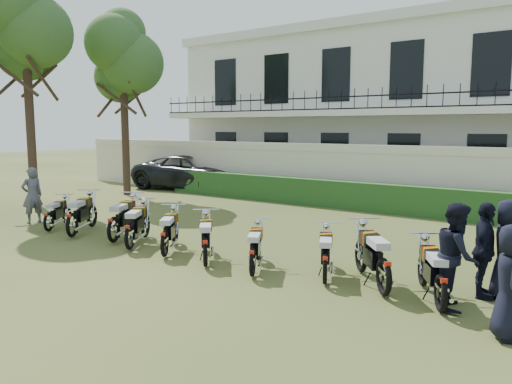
# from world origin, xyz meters

# --- Properties ---
(ground) EXTENTS (100.00, 100.00, 0.00)m
(ground) POSITION_xyz_m (0.00, 0.00, 0.00)
(ground) COLOR #36441B
(ground) RESTS_ON ground
(perimeter_wall) EXTENTS (30.00, 0.35, 2.30)m
(perimeter_wall) POSITION_xyz_m (0.00, 8.00, 1.17)
(perimeter_wall) COLOR beige
(perimeter_wall) RESTS_ON ground
(hedge) EXTENTS (18.00, 0.60, 1.00)m
(hedge) POSITION_xyz_m (1.00, 7.20, 0.50)
(hedge) COLOR #19481C
(hedge) RESTS_ON ground
(building) EXTENTS (20.40, 9.60, 7.40)m
(building) POSITION_xyz_m (0.00, 13.96, 3.71)
(building) COLOR silver
(building) RESTS_ON ground
(tree_west_mid) EXTENTS (3.40, 3.20, 8.82)m
(tree_west_mid) POSITION_xyz_m (-9.46, 1.00, 6.67)
(tree_west_mid) COLOR #473323
(tree_west_mid) RESTS_ON ground
(tree_west_near) EXTENTS (3.40, 3.20, 7.90)m
(tree_west_near) POSITION_xyz_m (-8.96, 5.00, 5.89)
(tree_west_near) COLOR #473323
(tree_west_near) RESTS_ON ground
(motorcycle_0) EXTENTS (1.00, 1.49, 0.94)m
(motorcycle_0) POSITION_xyz_m (-4.46, -1.49, 0.43)
(motorcycle_0) COLOR black
(motorcycle_0) RESTS_ON ground
(motorcycle_1) EXTENTS (1.24, 1.80, 1.14)m
(motorcycle_1) POSITION_xyz_m (-3.23, -1.56, 0.53)
(motorcycle_1) COLOR black
(motorcycle_1) RESTS_ON ground
(motorcycle_2) EXTENTS (1.09, 1.89, 1.14)m
(motorcycle_2) POSITION_xyz_m (-1.85, -1.29, 0.53)
(motorcycle_2) COLOR black
(motorcycle_2) RESTS_ON ground
(motorcycle_3) EXTENTS (1.18, 1.73, 1.09)m
(motorcycle_3) POSITION_xyz_m (-0.93, -1.54, 0.50)
(motorcycle_3) COLOR black
(motorcycle_3) RESTS_ON ground
(motorcycle_4) EXTENTS (1.17, 1.61, 1.04)m
(motorcycle_4) POSITION_xyz_m (0.23, -1.51, 0.48)
(motorcycle_4) COLOR black
(motorcycle_4) RESTS_ON ground
(motorcycle_5) EXTENTS (1.32, 1.51, 1.04)m
(motorcycle_5) POSITION_xyz_m (1.50, -1.56, 0.48)
(motorcycle_5) COLOR black
(motorcycle_5) RESTS_ON ground
(motorcycle_6) EXTENTS (0.99, 1.59, 0.98)m
(motorcycle_6) POSITION_xyz_m (2.71, -1.53, 0.45)
(motorcycle_6) COLOR black
(motorcycle_6) RESTS_ON ground
(motorcycle_7) EXTENTS (0.93, 1.63, 0.98)m
(motorcycle_7) POSITION_xyz_m (4.08, -1.10, 0.45)
(motorcycle_7) COLOR black
(motorcycle_7) RESTS_ON ground
(motorcycle_8) EXTENTS (1.43, 1.69, 1.15)m
(motorcycle_8) POSITION_xyz_m (5.23, -1.10, 0.53)
(motorcycle_8) COLOR black
(motorcycle_8) RESTS_ON ground
(motorcycle_9) EXTENTS (1.03, 1.71, 1.04)m
(motorcycle_9) POSITION_xyz_m (6.24, -1.29, 0.48)
(motorcycle_9) COLOR black
(motorcycle_9) RESTS_ON ground
(suv) EXTENTS (6.11, 3.41, 1.61)m
(suv) POSITION_xyz_m (-7.96, 8.06, 0.81)
(suv) COLOR black
(suv) RESTS_ON ground
(inspector) EXTENTS (0.51, 0.69, 1.73)m
(inspector) POSITION_xyz_m (-6.07, -1.02, 0.86)
(inspector) COLOR #5F5E64
(inspector) RESTS_ON ground
(officer_1) EXTENTS (0.87, 1.00, 1.74)m
(officer_1) POSITION_xyz_m (6.36, -0.89, 0.87)
(officer_1) COLOR black
(officer_1) RESTS_ON ground
(officer_2) EXTENTS (0.56, 1.03, 1.67)m
(officer_2) POSITION_xyz_m (6.61, -0.09, 0.84)
(officer_2) COLOR black
(officer_2) RESTS_ON ground
(officer_3) EXTENTS (0.67, 0.92, 1.73)m
(officer_3) POSITION_xyz_m (6.94, 0.11, 0.87)
(officer_3) COLOR black
(officer_3) RESTS_ON ground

